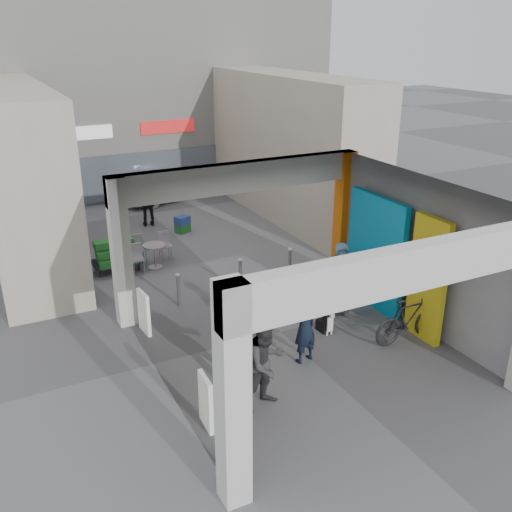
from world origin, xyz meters
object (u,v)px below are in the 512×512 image
border_collie (326,322)px  man_crates (148,201)px  man_with_dog (305,328)px  bicycle_front (367,292)px  cafe_set (149,255)px  produce_stand (117,259)px  bicycle_rear (409,319)px  man_back_turned (266,363)px  white_van (164,184)px  man_elderly (341,271)px

border_collie → man_crates: size_ratio=0.39×
man_with_dog → bicycle_front: 2.74m
cafe_set → produce_stand: (-0.92, 0.01, 0.05)m
man_with_dog → bicycle_rear: 2.49m
man_back_turned → bicycle_front: (3.85, 2.14, -0.35)m
border_collie → white_van: white_van is taller
man_back_turned → man_crates: (1.11, 10.88, -0.01)m
border_collie → man_elderly: (1.25, 1.30, 0.49)m
cafe_set → man_back_turned: size_ratio=0.78×
bicycle_rear → man_crates: bearing=15.6°
bicycle_rear → white_van: white_van is taller
man_back_turned → bicycle_rear: man_back_turned is taller
border_collie → man_with_dog: (-1.07, -0.79, 0.51)m
man_crates → white_van: 3.23m
man_with_dog → man_back_turned: man_back_turned is taller
bicycle_front → bicycle_rear: bicycle_front is taller
bicycle_rear → white_van: size_ratio=0.45×
man_with_dog → border_collie: bearing=-155.5°
produce_stand → man_elderly: bearing=-28.5°
man_with_dog → white_van: bearing=-107.6°
cafe_set → bicycle_front: (3.81, -5.27, 0.24)m
man_with_dog → man_elderly: 3.12m
produce_stand → bicycle_front: 7.10m
man_elderly → bicycle_rear: bearing=-64.8°
cafe_set → man_back_turned: bearing=-90.3°
produce_stand → man_with_dog: bearing=-55.5°
man_back_turned → bicycle_front: bearing=15.7°
cafe_set → bicycle_rear: size_ratio=0.80×
cafe_set → man_back_turned: 7.44m
border_collie → man_crates: bearing=94.5°
bicycle_front → border_collie: bearing=118.0°
man_back_turned → bicycle_front: size_ratio=0.87×
cafe_set → man_elderly: size_ratio=0.91×
man_elderly → man_back_turned: bearing=-118.6°
cafe_set → bicycle_rear: 7.77m
man_with_dog → man_elderly: bearing=-150.0°
man_elderly → bicycle_front: (0.14, -0.91, -0.22)m
cafe_set → man_with_dog: 6.61m
man_with_dog → bicycle_front: bearing=-166.4°
bicycle_front → white_van: bearing=18.4°
man_with_dog → man_back_turned: bearing=22.6°
man_elderly → man_crates: (-2.61, 7.83, 0.12)m
man_crates → man_elderly: bearing=118.2°
produce_stand → bicycle_rear: size_ratio=0.76×
produce_stand → man_crates: (1.99, 3.45, 0.53)m
border_collie → bicycle_front: bearing=11.6°
produce_stand → white_van: size_ratio=0.34×
white_van → bicycle_front: bearing=167.6°
man_back_turned → bicycle_front: 4.42m
bicycle_rear → white_van: bearing=5.9°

